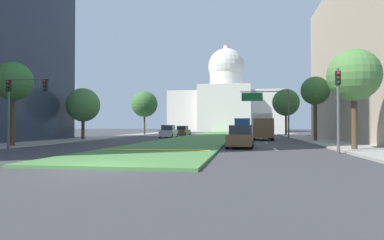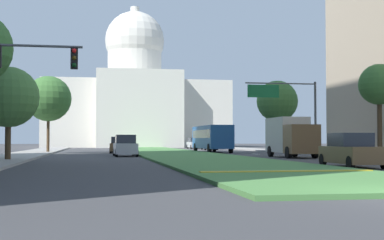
{
  "view_description": "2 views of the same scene",
  "coord_description": "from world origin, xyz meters",
  "px_view_note": "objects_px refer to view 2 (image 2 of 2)",
  "views": [
    {
      "loc": [
        5.59,
        -12.17,
        1.69
      ],
      "look_at": [
        -1.61,
        34.59,
        2.53
      ],
      "focal_mm": 31.5,
      "sensor_mm": 36.0,
      "label": 1
    },
    {
      "loc": [
        -7.51,
        -12.19,
        1.41
      ],
      "look_at": [
        2.02,
        42.62,
        3.39
      ],
      "focal_mm": 51.74,
      "sensor_mm": 36.0,
      "label": 2
    }
  ],
  "objects_px": {
    "overhead_guide_sign": "(289,102)",
    "sedan_lead_stopped": "(351,151)",
    "sedan_distant": "(119,145)",
    "sedan_far_horizon": "(209,144)",
    "street_tree_left_mid": "(8,97)",
    "box_truck_delivery": "(291,136)",
    "street_tree_right_mid": "(379,85)",
    "sedan_midblock": "(125,146)",
    "city_bus": "(212,136)",
    "sedan_very_far": "(195,144)",
    "street_tree_left_far": "(48,99)",
    "traffic_light_near_left": "(20,78)",
    "street_tree_right_far": "(277,101)",
    "capitol_building": "(135,103)"
  },
  "relations": [
    {
      "from": "sedan_midblock",
      "to": "sedan_very_far",
      "type": "bearing_deg",
      "value": 71.51
    },
    {
      "from": "overhead_guide_sign",
      "to": "sedan_lead_stopped",
      "type": "relative_size",
      "value": 1.38
    },
    {
      "from": "city_bus",
      "to": "sedan_lead_stopped",
      "type": "bearing_deg",
      "value": -90.0
    },
    {
      "from": "overhead_guide_sign",
      "to": "street_tree_right_mid",
      "type": "relative_size",
      "value": 0.92
    },
    {
      "from": "overhead_guide_sign",
      "to": "sedan_midblock",
      "type": "relative_size",
      "value": 1.41
    },
    {
      "from": "traffic_light_near_left",
      "to": "overhead_guide_sign",
      "type": "bearing_deg",
      "value": 50.76
    },
    {
      "from": "street_tree_left_mid",
      "to": "street_tree_right_far",
      "type": "xyz_separation_m",
      "value": [
        25.96,
        23.09,
        1.63
      ]
    },
    {
      "from": "traffic_light_near_left",
      "to": "street_tree_right_far",
      "type": "height_order",
      "value": "street_tree_right_far"
    },
    {
      "from": "street_tree_right_far",
      "to": "sedan_lead_stopped",
      "type": "height_order",
      "value": "street_tree_right_far"
    },
    {
      "from": "box_truck_delivery",
      "to": "capitol_building",
      "type": "bearing_deg",
      "value": 96.67
    },
    {
      "from": "street_tree_left_mid",
      "to": "box_truck_delivery",
      "type": "distance_m",
      "value": 21.63
    },
    {
      "from": "street_tree_right_far",
      "to": "sedan_midblock",
      "type": "height_order",
      "value": "street_tree_right_far"
    },
    {
      "from": "sedan_midblock",
      "to": "box_truck_delivery",
      "type": "relative_size",
      "value": 0.72
    },
    {
      "from": "street_tree_right_mid",
      "to": "box_truck_delivery",
      "type": "bearing_deg",
      "value": 143.16
    },
    {
      "from": "sedan_midblock",
      "to": "sedan_far_horizon",
      "type": "bearing_deg",
      "value": 64.79
    },
    {
      "from": "sedan_far_horizon",
      "to": "sedan_very_far",
      "type": "distance_m",
      "value": 10.96
    },
    {
      "from": "street_tree_left_mid",
      "to": "city_bus",
      "type": "distance_m",
      "value": 30.18
    },
    {
      "from": "overhead_guide_sign",
      "to": "sedan_midblock",
      "type": "xyz_separation_m",
      "value": [
        -14.06,
        1.35,
        -3.84
      ]
    },
    {
      "from": "box_truck_delivery",
      "to": "city_bus",
      "type": "bearing_deg",
      "value": 97.45
    },
    {
      "from": "street_tree_right_far",
      "to": "box_truck_delivery",
      "type": "distance_m",
      "value": 19.32
    },
    {
      "from": "street_tree_left_mid",
      "to": "box_truck_delivery",
      "type": "height_order",
      "value": "street_tree_left_mid"
    },
    {
      "from": "street_tree_left_mid",
      "to": "sedan_lead_stopped",
      "type": "distance_m",
      "value": 21.63
    },
    {
      "from": "street_tree_right_mid",
      "to": "sedan_midblock",
      "type": "height_order",
      "value": "street_tree_right_mid"
    },
    {
      "from": "street_tree_left_mid",
      "to": "city_bus",
      "type": "xyz_separation_m",
      "value": [
        18.46,
        23.76,
        -2.39
      ]
    },
    {
      "from": "sedan_far_horizon",
      "to": "city_bus",
      "type": "distance_m",
      "value": 13.99
    },
    {
      "from": "traffic_light_near_left",
      "to": "street_tree_left_mid",
      "type": "xyz_separation_m",
      "value": [
        -2.71,
        15.15,
        0.36
      ]
    },
    {
      "from": "sedan_midblock",
      "to": "sedan_very_far",
      "type": "xyz_separation_m",
      "value": [
        12.86,
        38.46,
        -0.05
      ]
    },
    {
      "from": "box_truck_delivery",
      "to": "street_tree_right_mid",
      "type": "bearing_deg",
      "value": -36.84
    },
    {
      "from": "sedan_midblock",
      "to": "sedan_distant",
      "type": "distance_m",
      "value": 11.58
    },
    {
      "from": "street_tree_left_far",
      "to": "sedan_lead_stopped",
      "type": "distance_m",
      "value": 38.2
    },
    {
      "from": "sedan_midblock",
      "to": "city_bus",
      "type": "bearing_deg",
      "value": 52.97
    },
    {
      "from": "overhead_guide_sign",
      "to": "sedan_far_horizon",
      "type": "bearing_deg",
      "value": 92.21
    },
    {
      "from": "sedan_lead_stopped",
      "to": "sedan_far_horizon",
      "type": "xyz_separation_m",
      "value": [
        2.55,
        48.25,
        -0.02
      ]
    },
    {
      "from": "sedan_very_far",
      "to": "overhead_guide_sign",
      "type": "bearing_deg",
      "value": -88.27
    },
    {
      "from": "overhead_guide_sign",
      "to": "sedan_very_far",
      "type": "xyz_separation_m",
      "value": [
        -1.2,
        39.81,
        -3.89
      ]
    },
    {
      "from": "street_tree_left_far",
      "to": "street_tree_right_far",
      "type": "height_order",
      "value": "street_tree_right_far"
    },
    {
      "from": "sedan_midblock",
      "to": "sedan_far_horizon",
      "type": "height_order",
      "value": "sedan_midblock"
    },
    {
      "from": "sedan_lead_stopped",
      "to": "sedan_midblock",
      "type": "bearing_deg",
      "value": 116.63
    },
    {
      "from": "street_tree_left_mid",
      "to": "sedan_distant",
      "type": "distance_m",
      "value": 23.24
    },
    {
      "from": "street_tree_right_mid",
      "to": "sedan_midblock",
      "type": "distance_m",
      "value": 20.98
    },
    {
      "from": "sedan_distant",
      "to": "sedan_lead_stopped",
      "type": "bearing_deg",
      "value": -72.1
    },
    {
      "from": "sedan_distant",
      "to": "sedan_far_horizon",
      "type": "xyz_separation_m",
      "value": [
        12.99,
        15.93,
        -0.0
      ]
    },
    {
      "from": "sedan_distant",
      "to": "sedan_very_far",
      "type": "relative_size",
      "value": 1.11
    },
    {
      "from": "box_truck_delivery",
      "to": "sedan_midblock",
      "type": "bearing_deg",
      "value": 158.44
    },
    {
      "from": "sedan_lead_stopped",
      "to": "street_tree_left_mid",
      "type": "bearing_deg",
      "value": 149.73
    },
    {
      "from": "sedan_far_horizon",
      "to": "box_truck_delivery",
      "type": "distance_m",
      "value": 32.6
    },
    {
      "from": "sedan_far_horizon",
      "to": "city_bus",
      "type": "bearing_deg",
      "value": -100.53
    },
    {
      "from": "street_tree_right_mid",
      "to": "city_bus",
      "type": "bearing_deg",
      "value": 109.01
    },
    {
      "from": "sedan_far_horizon",
      "to": "sedan_very_far",
      "type": "bearing_deg",
      "value": 90.45
    },
    {
      "from": "sedan_lead_stopped",
      "to": "sedan_far_horizon",
      "type": "distance_m",
      "value": 48.32
    }
  ]
}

